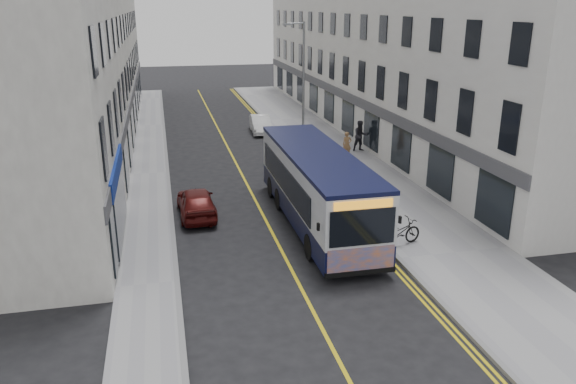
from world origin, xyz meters
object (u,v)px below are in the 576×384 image
bicycle (399,233)px  car_white (261,124)px  pedestrian_far (360,136)px  streetlamp (302,85)px  car_maroon (196,202)px  city_bus (317,186)px  pedestrian_near (347,145)px

bicycle → car_white: 21.39m
pedestrian_far → streetlamp: bearing=179.3°
streetlamp → bicycle: streetlamp is taller
streetlamp → car_maroon: size_ratio=2.07×
car_white → car_maroon: size_ratio=0.99×
car_white → bicycle: bearing=-82.4°
bicycle → city_bus: bearing=22.9°
car_white → car_maroon: bearing=-106.3°
streetlamp → car_maroon: streetlamp is taller
pedestrian_near → car_maroon: (-9.57, -7.76, -0.23)m
pedestrian_far → pedestrian_near: bearing=-138.1°
bicycle → car_white: (-1.54, 21.34, -0.01)m
streetlamp → city_bus: bearing=-101.0°
streetlamp → car_white: size_ratio=2.08×
streetlamp → car_white: (-1.27, 7.19, -3.75)m
streetlamp → car_maroon: bearing=-128.3°
streetlamp → city_bus: (-2.16, -11.08, -2.64)m
streetlamp → bicycle: bearing=-88.9°
bicycle → car_maroon: 8.99m
streetlamp → pedestrian_far: streetlamp is taller
streetlamp → city_bus: size_ratio=0.73×
bicycle → pedestrian_near: (2.26, 12.98, 0.25)m
pedestrian_near → pedestrian_far: size_ratio=0.80×
pedestrian_near → pedestrian_far: bearing=43.7°
streetlamp → pedestrian_near: bearing=-24.8°
bicycle → pedestrian_far: pedestrian_far is taller
streetlamp → pedestrian_far: size_ratio=4.15×
car_maroon → pedestrian_far: bearing=-142.0°
car_white → car_maroon: car_maroon is taller
car_white → streetlamp: bearing=-76.5°
pedestrian_far → city_bus: bearing=-120.3°
city_bus → pedestrian_far: city_bus is taller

